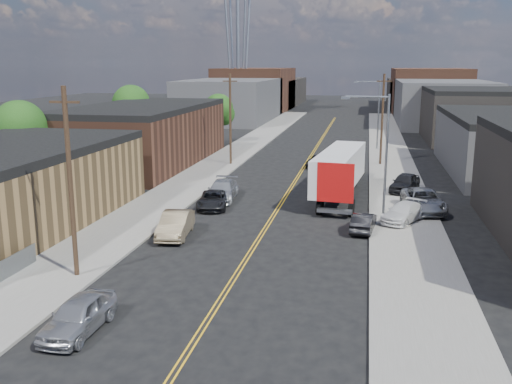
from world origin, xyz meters
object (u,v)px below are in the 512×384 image
at_px(car_right_lot_b, 403,212).
at_px(car_right_lot_c, 405,183).
at_px(car_left_b, 176,224).
at_px(car_right_lot_a, 423,200).
at_px(car_right_oncoming, 363,222).
at_px(car_ahead_truck, 318,161).
at_px(semi_truck, 340,168).
at_px(car_left_a, 78,315).
at_px(car_left_d, 222,190).
at_px(car_left_c, 213,200).

height_order(car_right_lot_b, car_right_lot_c, car_right_lot_c).
distance_m(car_left_b, car_right_lot_a, 18.93).
distance_m(car_right_oncoming, car_right_lot_c, 12.99).
distance_m(car_right_lot_a, car_ahead_truck, 20.34).
xyz_separation_m(semi_truck, car_left_a, (-9.50, -27.97, -1.58)).
bearing_deg(car_ahead_truck, car_right_lot_a, -56.93).
height_order(car_left_d, car_ahead_truck, car_left_d).
height_order(car_left_a, car_right_lot_a, car_right_lot_a).
xyz_separation_m(car_left_d, car_right_lot_a, (16.00, -1.22, 0.18)).
bearing_deg(car_left_c, semi_truck, 26.27).
xyz_separation_m(semi_truck, car_right_lot_c, (5.53, 1.84, -1.39)).
bearing_deg(car_right_lot_c, car_left_d, -142.20).
relative_size(car_left_a, car_right_lot_a, 0.75).
xyz_separation_m(car_right_oncoming, car_right_lot_a, (4.40, 5.90, 0.33)).
relative_size(car_left_b, car_right_lot_a, 0.83).
relative_size(car_left_b, car_right_lot_b, 1.08).
relative_size(car_right_lot_a, car_right_lot_c, 1.27).
xyz_separation_m(car_left_d, car_right_lot_c, (15.03, 5.41, 0.15)).
distance_m(car_right_oncoming, car_right_lot_b, 3.73).
relative_size(car_left_b, car_ahead_truck, 1.06).
height_order(car_right_lot_b, car_ahead_truck, car_right_lot_b).
bearing_deg(car_right_lot_c, semi_truck, -143.57).
bearing_deg(semi_truck, car_right_lot_c, 24.90).
relative_size(car_left_b, car_right_lot_c, 1.05).
xyz_separation_m(semi_truck, car_left_c, (-9.50, -6.41, -1.67)).
xyz_separation_m(car_left_a, car_right_lot_c, (15.03, 29.81, 0.19)).
bearing_deg(car_left_a, car_left_b, 93.59).
distance_m(semi_truck, car_right_lot_b, 9.61).
bearing_deg(semi_truck, car_right_lot_a, -29.86).
distance_m(semi_truck, car_right_lot_c, 5.99).
bearing_deg(car_left_b, car_left_a, -95.02).
xyz_separation_m(car_left_b, car_ahead_truck, (6.95, 27.36, -0.16)).
height_order(car_left_c, car_ahead_truck, car_left_c).
bearing_deg(car_left_d, car_right_lot_c, 15.26).
distance_m(car_left_a, car_ahead_truck, 41.68).
bearing_deg(car_right_lot_c, car_left_b, -116.04).
relative_size(semi_truck, car_left_d, 2.91).
bearing_deg(car_left_d, semi_truck, 16.05).
distance_m(car_left_b, car_right_oncoming, 12.54).
distance_m(car_left_b, car_left_c, 7.76).
bearing_deg(car_ahead_truck, car_left_c, -103.12).
relative_size(semi_truck, car_left_b, 3.25).
bearing_deg(semi_truck, car_left_a, -102.28).
relative_size(car_right_oncoming, car_right_lot_b, 0.86).
height_order(car_right_oncoming, car_right_lot_a, car_right_lot_a).
height_order(semi_truck, car_right_lot_a, semi_truck).
distance_m(car_left_b, car_right_lot_b, 15.96).
bearing_deg(car_right_lot_c, car_right_lot_b, -75.91).
bearing_deg(car_right_oncoming, semi_truck, -72.16).
xyz_separation_m(car_left_c, car_right_lot_c, (15.03, 8.25, 0.28)).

